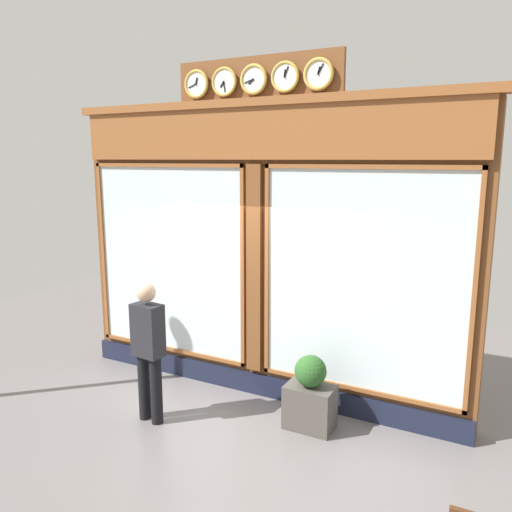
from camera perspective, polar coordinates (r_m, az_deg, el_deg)
The scene contains 4 objects.
shop_facade at distance 6.51m, azimuth 0.52°, elevation 0.75°, with size 5.52×0.42×4.28m.
pedestrian at distance 6.10m, azimuth -12.05°, elevation -9.96°, with size 0.38×0.25×1.69m.
planter_box at distance 6.12m, azimuth 6.09°, elevation -16.59°, with size 0.56×0.36×0.52m, color #4C4742.
planter_shrub at distance 5.93m, azimuth 6.17°, elevation -12.80°, with size 0.37×0.37×0.37m, color #285623.
Camera 1 is at (-2.94, 5.57, 3.08)m, focal length 35.44 mm.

